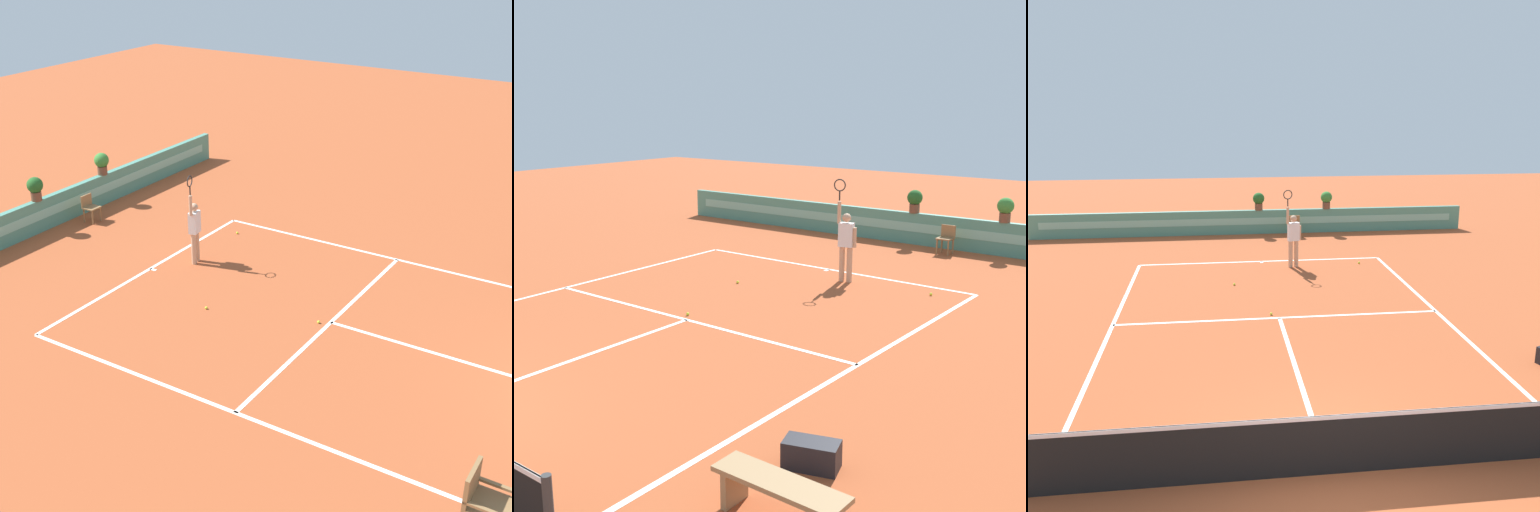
{
  "view_description": "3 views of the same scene",
  "coord_description": "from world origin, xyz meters",
  "views": [
    {
      "loc": [
        -13.82,
        -0.13,
        8.79
      ],
      "look_at": [
        0.4,
        8.74,
        1.0
      ],
      "focal_mm": 51.88,
      "sensor_mm": 36.0,
      "label": 1
    },
    {
      "loc": [
        9.69,
        -3.39,
        4.49
      ],
      "look_at": [
        0.4,
        8.74,
        1.0
      ],
      "focal_mm": 48.23,
      "sensor_mm": 36.0,
      "label": 2
    },
    {
      "loc": [
        -1.55,
        -7.13,
        5.18
      ],
      "look_at": [
        0.4,
        8.74,
        1.0
      ],
      "focal_mm": 40.24,
      "sensor_mm": 36.0,
      "label": 3
    }
  ],
  "objects": [
    {
      "name": "tennis_ball_mid_court",
      "position": [
        -1.03,
        9.28,
        0.03
      ],
      "size": [
        0.07,
        0.07,
        0.07
      ],
      "primitive_type": "sphere",
      "color": "#CCE033",
      "rests_on": "ground"
    },
    {
      "name": "back_wall_barrier",
      "position": [
        0.0,
        16.39,
        0.5
      ],
      "size": [
        18.0,
        0.21,
        1.0
      ],
      "color": "#4C8E7A",
      "rests_on": "ground"
    },
    {
      "name": "bench_courtside",
      "position": [
        5.76,
        1.93,
        0.38
      ],
      "size": [
        1.6,
        0.44,
        0.51
      ],
      "color": "#99754C",
      "rests_on": "ground"
    },
    {
      "name": "ball_kid_chair",
      "position": [
        1.7,
        15.66,
        0.48
      ],
      "size": [
        0.44,
        0.44,
        0.85
      ],
      "color": "olive",
      "rests_on": "ground"
    },
    {
      "name": "potted_plant_right",
      "position": [
        3.14,
        16.39,
        1.41
      ],
      "size": [
        0.48,
        0.48,
        0.72
      ],
      "color": "brown",
      "rests_on": "back_wall_barrier"
    },
    {
      "name": "tennis_player",
      "position": [
        1.0,
        11.08,
        1.05
      ],
      "size": [
        0.61,
        0.29,
        2.58
      ],
      "color": "tan",
      "rests_on": "ground"
    },
    {
      "name": "gear_bag",
      "position": [
        5.38,
        3.09,
        0.18
      ],
      "size": [
        0.78,
        0.56,
        0.36
      ],
      "primitive_type": "cube",
      "rotation": [
        0.0,
        0.0,
        0.31
      ],
      "color": "black",
      "rests_on": "ground"
    },
    {
      "name": "tennis_ball_near_baseline",
      "position": [
        3.27,
        11.2,
        0.03
      ],
      "size": [
        0.07,
        0.07,
        0.07
      ],
      "primitive_type": "sphere",
      "color": "#CCE033",
      "rests_on": "ground"
    },
    {
      "name": "potted_plant_centre",
      "position": [
        0.28,
        16.39,
        1.41
      ],
      "size": [
        0.48,
        0.48,
        0.72
      ],
      "color": "brown",
      "rests_on": "back_wall_barrier"
    },
    {
      "name": "court_lines",
      "position": [
        0.0,
        6.72,
        0.0
      ],
      "size": [
        8.32,
        11.94,
        0.01
      ],
      "color": "white",
      "rests_on": "ground"
    },
    {
      "name": "tennis_ball_by_sideline",
      "position": [
        -0.19,
        6.63,
        0.03
      ],
      "size": [
        0.07,
        0.07,
        0.07
      ],
      "primitive_type": "sphere",
      "color": "#CCE033",
      "rests_on": "ground"
    },
    {
      "name": "ground_plane",
      "position": [
        0.0,
        6.0,
        0.0
      ],
      "size": [
        60.0,
        60.0,
        0.0
      ],
      "primitive_type": "plane",
      "color": "#A84C28"
    }
  ]
}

